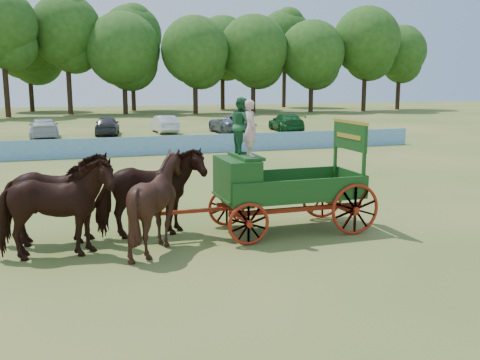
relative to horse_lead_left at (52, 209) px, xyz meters
name	(u,v)px	position (x,y,z in m)	size (l,w,h in m)	color
ground	(424,234)	(9.41, -0.95, -1.18)	(160.00, 160.00, 0.00)	olive
horse_lead_left	(52,209)	(0.00, 0.00, 0.00)	(1.27, 2.80, 2.36)	black
horse_lead_right	(53,199)	(0.00, 1.10, 0.00)	(1.27, 2.80, 2.36)	black
horse_wheel_left	(157,202)	(2.40, 0.00, 0.00)	(1.91, 2.15, 2.37)	black
horse_wheel_right	(150,193)	(2.40, 1.10, 0.00)	(1.27, 2.80, 2.36)	black
farm_dray	(264,175)	(5.38, 0.58, 0.41)	(6.00, 2.00, 3.65)	#A82B10
sponsor_banner	(213,143)	(8.41, 17.05, -0.66)	(26.00, 0.08, 1.05)	#2168B7
parked_cars	(70,127)	(0.70, 28.82, -0.43)	(36.55, 7.25, 1.64)	silver
treeline	(108,39)	(6.07, 57.75, 8.08)	(88.20, 22.39, 14.93)	#382314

